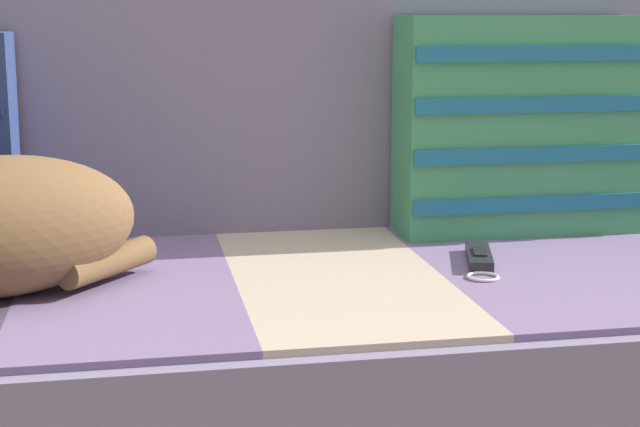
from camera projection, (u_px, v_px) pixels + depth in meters
name	position (u px, v px, depth m)	size (l,w,h in m)	color
couch	(233.00, 382.00, 1.52)	(1.97, 0.80, 0.35)	brown
sofa_backrest	(210.00, 108.00, 1.76)	(1.93, 0.14, 0.43)	slate
throw_pillow_striped	(519.00, 126.00, 1.73)	(0.43, 0.14, 0.38)	#3D8956
game_remote_near	(479.00, 258.00, 1.53)	(0.10, 0.20, 0.02)	black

